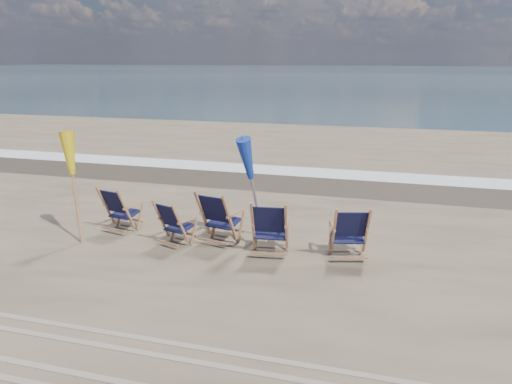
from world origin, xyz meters
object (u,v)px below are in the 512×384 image
at_px(beach_chair_4, 367,233).
at_px(umbrella_blue, 254,158).
at_px(beach_chair_0, 126,211).
at_px(umbrella_yellow, 72,159).
at_px(beach_chair_1, 180,226).
at_px(beach_chair_2, 229,220).
at_px(beach_chair_3, 286,230).

height_order(beach_chair_4, umbrella_blue, umbrella_blue).
height_order(beach_chair_0, umbrella_yellow, umbrella_yellow).
relative_size(beach_chair_1, beach_chair_2, 0.84).
distance_m(beach_chair_0, beach_chair_1, 1.49).
bearing_deg(umbrella_yellow, beach_chair_1, 4.35).
distance_m(beach_chair_0, beach_chair_4, 4.92).
xyz_separation_m(beach_chair_1, beach_chair_2, (0.88, 0.34, 0.09)).
distance_m(beach_chair_1, umbrella_blue, 1.94).
height_order(beach_chair_2, beach_chair_3, beach_chair_2).
xyz_separation_m(beach_chair_2, umbrella_blue, (0.36, 0.52, 1.14)).
bearing_deg(beach_chair_0, beach_chair_1, 175.66).
relative_size(beach_chair_0, umbrella_yellow, 0.46).
height_order(beach_chair_4, umbrella_yellow, umbrella_yellow).
bearing_deg(beach_chair_4, beach_chair_1, -8.75).
distance_m(beach_chair_3, umbrella_yellow, 4.39).
distance_m(beach_chair_0, umbrella_yellow, 1.52).
bearing_deg(beach_chair_1, beach_chair_2, -139.52).
distance_m(beach_chair_2, beach_chair_3, 1.20).
relative_size(beach_chair_4, umbrella_yellow, 0.48).
bearing_deg(beach_chair_0, beach_chair_3, -172.47).
height_order(beach_chair_3, umbrella_blue, umbrella_blue).
height_order(beach_chair_1, beach_chair_2, beach_chair_2).
xyz_separation_m(beach_chair_1, umbrella_blue, (1.24, 0.86, 1.23)).
xyz_separation_m(beach_chair_1, umbrella_yellow, (-2.17, -0.17, 1.22)).
height_order(beach_chair_2, umbrella_yellow, umbrella_yellow).
xyz_separation_m(beach_chair_1, beach_chair_3, (2.06, 0.13, 0.08)).
height_order(beach_chair_0, beach_chair_1, beach_chair_0).
distance_m(beach_chair_2, beach_chair_4, 2.61).
xyz_separation_m(beach_chair_0, umbrella_yellow, (-0.75, -0.60, 1.18)).
xyz_separation_m(umbrella_yellow, umbrella_blue, (3.41, 1.02, 0.02)).
xyz_separation_m(beach_chair_3, umbrella_blue, (-0.82, 0.73, 1.15)).
relative_size(beach_chair_3, umbrella_yellow, 0.50).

